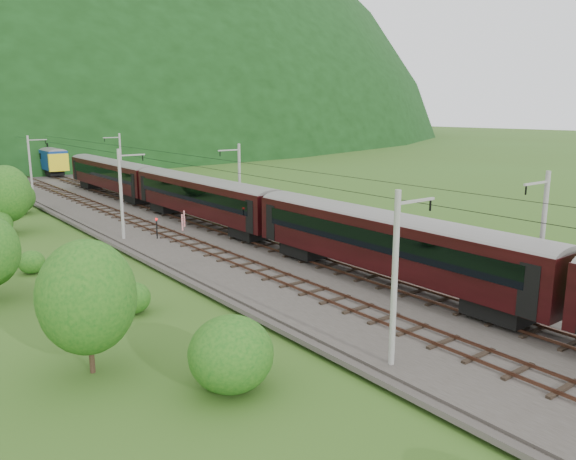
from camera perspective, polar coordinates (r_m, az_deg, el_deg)
ground at (r=31.34m, az=18.18°, el=-10.30°), size 600.00×600.00×0.00m
railbed at (r=37.39m, az=5.46°, el=-5.81°), size 14.00×220.00×0.30m
track_left at (r=35.80m, az=2.63°, el=-6.22°), size 2.40×220.00×0.27m
track_right at (r=38.93m, az=8.07°, el=-4.81°), size 2.40×220.00×0.27m
catenary_left at (r=51.79m, az=-16.53°, el=3.72°), size 2.54×192.28×8.00m
catenary_right at (r=57.25m, az=-5.01°, el=4.93°), size 2.54×192.28×8.00m
overhead_wires at (r=35.86m, az=5.68°, el=4.81°), size 4.83×198.00×0.03m
train at (r=36.69m, az=10.54°, el=-0.41°), size 3.24×178.63×5.65m
hazard_post_near at (r=54.49m, az=-10.69°, el=0.76°), size 0.17×0.17×1.57m
hazard_post_far at (r=56.16m, az=-10.49°, el=1.14°), size 0.17×0.17×1.62m
signal at (r=51.44m, az=-13.19°, el=0.34°), size 0.21×0.21×1.87m
vegetation_left at (r=43.79m, az=-23.75°, el=-0.79°), size 12.27×144.29×6.53m
vegetation_right at (r=45.34m, az=17.47°, el=-1.94°), size 6.02×102.37×2.48m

